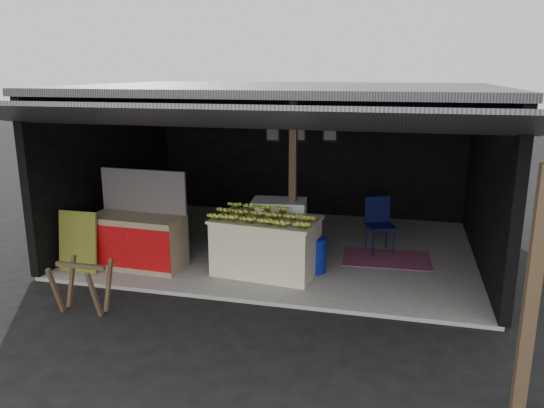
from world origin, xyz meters
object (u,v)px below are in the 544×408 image
(white_crate, at_px, (279,229))
(sawhorse, at_px, (82,282))
(banana_table, at_px, (266,245))
(neighbor_stall, at_px, (137,239))
(plastic_chair, at_px, (379,220))
(water_barrel, at_px, (315,256))

(white_crate, xyz_separation_m, sawhorse, (-2.13, -2.72, -0.12))
(banana_table, relative_size, neighbor_stall, 1.09)
(neighbor_stall, bearing_deg, plastic_chair, 27.59)
(banana_table, height_order, white_crate, white_crate)
(sawhorse, xyz_separation_m, water_barrel, (2.86, 2.16, -0.12))
(sawhorse, distance_m, water_barrel, 3.59)
(water_barrel, distance_m, plastic_chair, 1.67)
(neighbor_stall, distance_m, sawhorse, 1.69)
(white_crate, height_order, neighbor_stall, neighbor_stall)
(white_crate, relative_size, neighbor_stall, 0.64)
(neighbor_stall, xyz_separation_m, plastic_chair, (3.86, 1.81, 0.10))
(white_crate, distance_m, water_barrel, 0.95)
(sawhorse, bearing_deg, banana_table, 42.91)
(plastic_chair, bearing_deg, white_crate, -177.25)
(banana_table, bearing_deg, neighbor_stall, -167.09)
(white_crate, height_order, sawhorse, white_crate)
(sawhorse, bearing_deg, white_crate, 52.15)
(banana_table, xyz_separation_m, white_crate, (0.03, 0.78, 0.06))
(sawhorse, relative_size, plastic_chair, 0.75)
(sawhorse, distance_m, plastic_chair, 5.17)
(banana_table, xyz_separation_m, neighbor_stall, (-2.16, -0.25, 0.02))
(white_crate, relative_size, sawhorse, 1.39)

